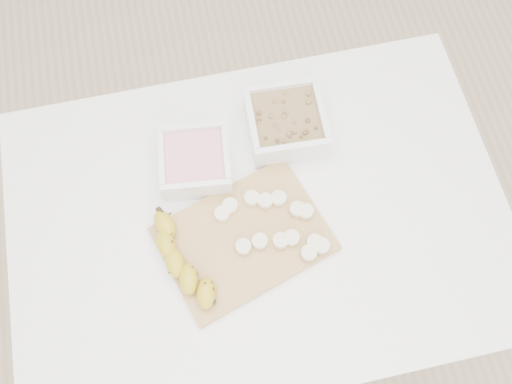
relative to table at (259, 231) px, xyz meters
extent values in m
plane|color=#C6AD89|center=(0.00, 0.00, -0.65)|extent=(3.50, 3.50, 0.00)
cube|color=white|center=(0.00, 0.00, 0.08)|extent=(1.00, 0.70, 0.04)
cylinder|color=white|center=(0.44, -0.29, -0.30)|extent=(0.05, 0.05, 0.71)
cylinder|color=white|center=(-0.44, 0.29, -0.30)|extent=(0.05, 0.05, 0.71)
cylinder|color=white|center=(0.44, 0.29, -0.30)|extent=(0.05, 0.05, 0.71)
cube|color=white|center=(-0.10, 0.13, 0.13)|extent=(0.15, 0.15, 0.07)
cube|color=pink|center=(-0.10, 0.13, 0.13)|extent=(0.13, 0.13, 0.04)
cube|color=white|center=(0.10, 0.18, 0.13)|extent=(0.16, 0.16, 0.07)
cube|color=olive|center=(0.10, 0.18, 0.14)|extent=(0.14, 0.14, 0.04)
cube|color=tan|center=(-0.04, -0.04, 0.10)|extent=(0.36, 0.31, 0.01)
cylinder|color=#F3E4BD|center=(-0.07, 0.01, 0.12)|extent=(0.03, 0.03, 0.01)
cylinder|color=#F3E4BD|center=(-0.05, 0.03, 0.12)|extent=(0.03, 0.03, 0.01)
cylinder|color=#F3E4BD|center=(-0.01, 0.03, 0.12)|extent=(0.03, 0.03, 0.01)
cylinder|color=#F3E4BD|center=(0.02, 0.02, 0.12)|extent=(0.03, 0.03, 0.01)
cylinder|color=#F3E4BD|center=(0.04, 0.02, 0.12)|extent=(0.03, 0.03, 0.01)
cylinder|color=#F3E4BD|center=(0.08, -0.01, 0.12)|extent=(0.03, 0.03, 0.01)
cylinder|color=#F3E4BD|center=(0.09, -0.02, 0.12)|extent=(0.03, 0.03, 0.01)
cylinder|color=#F3E4BD|center=(-0.04, -0.06, 0.12)|extent=(0.03, 0.03, 0.01)
cylinder|color=#F3E4BD|center=(-0.01, -0.06, 0.12)|extent=(0.03, 0.03, 0.01)
cylinder|color=#F3E4BD|center=(0.03, -0.07, 0.12)|extent=(0.03, 0.03, 0.01)
cylinder|color=#F3E4BD|center=(0.05, -0.07, 0.12)|extent=(0.03, 0.03, 0.01)
cylinder|color=#F3E4BD|center=(0.09, -0.08, 0.12)|extent=(0.03, 0.03, 0.01)
cylinder|color=#F3E4BD|center=(0.10, -0.09, 0.12)|extent=(0.03, 0.03, 0.01)
cylinder|color=#F3E4BD|center=(0.07, -0.10, 0.12)|extent=(0.03, 0.03, 0.01)
camera|label=1|loc=(-0.09, -0.37, 1.18)|focal=40.00mm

